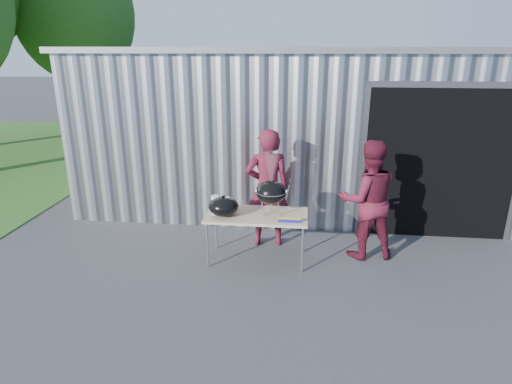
# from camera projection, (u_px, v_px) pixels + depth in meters

# --- Properties ---
(ground) EXTENTS (80.00, 80.00, 0.00)m
(ground) POSITION_uv_depth(u_px,v_px,m) (224.00, 274.00, 6.16)
(ground) COLOR #38383B
(building) EXTENTS (8.20, 6.20, 3.10)m
(building) POSITION_uv_depth(u_px,v_px,m) (297.00, 118.00, 9.88)
(building) COLOR silver
(building) RESTS_ON ground
(tree_far) EXTENTS (3.81, 3.81, 6.31)m
(tree_far) POSITION_uv_depth(u_px,v_px,m) (75.00, 14.00, 13.98)
(tree_far) COLOR #442D19
(tree_far) RESTS_ON ground
(folding_table) EXTENTS (1.50, 0.75, 0.75)m
(folding_table) POSITION_uv_depth(u_px,v_px,m) (257.00, 217.00, 6.35)
(folding_table) COLOR tan
(folding_table) RESTS_ON ground
(kettle_grill) EXTENTS (0.46, 0.46, 0.94)m
(kettle_grill) POSITION_uv_depth(u_px,v_px,m) (271.00, 187.00, 6.20)
(kettle_grill) COLOR black
(kettle_grill) RESTS_ON folding_table
(grill_lid) EXTENTS (0.44, 0.44, 0.32)m
(grill_lid) POSITION_uv_depth(u_px,v_px,m) (223.00, 206.00, 6.24)
(grill_lid) COLOR black
(grill_lid) RESTS_ON folding_table
(paper_towels) EXTENTS (0.12, 0.12, 0.28)m
(paper_towels) POSITION_uv_depth(u_px,v_px,m) (215.00, 205.00, 6.31)
(paper_towels) COLOR white
(paper_towels) RESTS_ON folding_table
(white_tub) EXTENTS (0.20, 0.15, 0.10)m
(white_tub) POSITION_uv_depth(u_px,v_px,m) (222.00, 206.00, 6.53)
(white_tub) COLOR white
(white_tub) RESTS_ON folding_table
(foil_box) EXTENTS (0.32, 0.06, 0.06)m
(foil_box) POSITION_uv_depth(u_px,v_px,m) (289.00, 220.00, 6.04)
(foil_box) COLOR #181693
(foil_box) RESTS_ON folding_table
(person_cook) EXTENTS (0.76, 0.56, 1.92)m
(person_cook) POSITION_uv_depth(u_px,v_px,m) (268.00, 188.00, 6.81)
(person_cook) COLOR #581525
(person_cook) RESTS_ON ground
(person_bystander) EXTENTS (1.00, 0.84, 1.84)m
(person_bystander) POSITION_uv_depth(u_px,v_px,m) (367.00, 200.00, 6.43)
(person_bystander) COLOR #581525
(person_bystander) RESTS_ON ground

